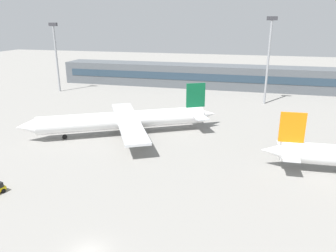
{
  "coord_description": "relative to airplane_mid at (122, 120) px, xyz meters",
  "views": [
    {
      "loc": [
        16.94,
        -27.86,
        26.01
      ],
      "look_at": [
        -0.56,
        40.0,
        3.0
      ],
      "focal_mm": 34.34,
      "sensor_mm": 36.0,
      "label": 1
    }
  ],
  "objects": [
    {
      "name": "floodlight_tower_east",
      "position": [
        -42.54,
        40.48,
        11.16
      ],
      "size": [
        3.2,
        0.8,
        25.37
      ],
      "color": "gray",
      "rests_on": "ground_plane"
    },
    {
      "name": "airplane_mid",
      "position": [
        0.0,
        0.0,
        0.0
      ],
      "size": [
        42.9,
        31.13,
        11.61
      ],
      "color": "white",
      "rests_on": "ground_plane"
    },
    {
      "name": "ground_plane",
      "position": [
        11.78,
        0.08,
        -3.54
      ],
      "size": [
        400.0,
        400.0,
        0.0
      ],
      "primitive_type": "plane",
      "color": "gray"
    },
    {
      "name": "floodlight_tower_west",
      "position": [
        33.73,
        39.93,
        12.16
      ],
      "size": [
        3.2,
        0.8,
        27.32
      ],
      "color": "gray",
      "rests_on": "ground_plane"
    },
    {
      "name": "terminal_building",
      "position": [
        11.78,
        63.0,
        0.96
      ],
      "size": [
        122.45,
        12.13,
        9.0
      ],
      "color": "#4C5156",
      "rests_on": "ground_plane"
    }
  ]
}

